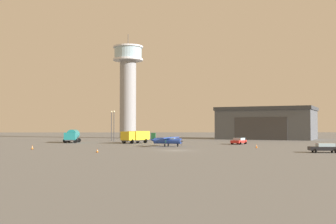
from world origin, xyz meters
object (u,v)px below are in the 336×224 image
light_post_east (114,123)px  traffic_cone_mid_apron (257,146)px  car_black (324,148)px  truck_box_yellow (135,136)px  traffic_cone_near_left (97,151)px  car_red (239,141)px  light_post_west (111,123)px  truck_fuel_tanker_teal (72,136)px  control_tower (128,83)px  traffic_cone_near_right (32,147)px  airplane_blue (167,140)px

light_post_east → traffic_cone_mid_apron: size_ratio=11.49×
car_black → truck_box_yellow: bearing=-45.6°
traffic_cone_near_left → car_red: bearing=45.3°
car_red → light_post_west: light_post_west is taller
light_post_west → light_post_east: (0.76, -1.62, 0.01)m
truck_box_yellow → light_post_west: (-6.47, 13.37, 3.09)m
light_post_west → traffic_cone_near_left: bearing=-87.7°
truck_fuel_tanker_teal → car_black: (42.81, -39.63, -0.92)m
control_tower → truck_fuel_tanker_teal: (-11.15, -37.46, -16.20)m
control_tower → truck_fuel_tanker_teal: size_ratio=5.16×
traffic_cone_near_left → traffic_cone_near_right: traffic_cone_near_right is taller
control_tower → car_black: control_tower is taller
car_black → light_post_east: (-33.78, 46.96, 3.94)m
car_black → light_post_west: 59.74m
control_tower → traffic_cone_near_left: 77.40m
control_tower → light_post_east: (-2.12, -30.13, -13.17)m
car_black → car_red: 29.12m
truck_fuel_tanker_teal → car_black: bearing=48.4°
control_tower → car_black: size_ratio=7.74×
traffic_cone_mid_apron → traffic_cone_near_right: bearing=-176.3°
truck_box_yellow → car_black: size_ratio=1.65×
airplane_blue → car_red: 17.76m
airplane_blue → car_red: (15.54, 8.59, -0.45)m
airplane_blue → car_red: bearing=52.7°
control_tower → traffic_cone_near_right: (-12.59, -66.51, -17.51)m
truck_box_yellow → truck_fuel_tanker_teal: bearing=-68.2°
airplane_blue → traffic_cone_mid_apron: (15.25, -6.86, -0.86)m
truck_box_yellow → traffic_cone_near_right: bearing=5.2°
airplane_blue → traffic_cone_mid_apron: size_ratio=12.39×
light_post_west → traffic_cone_near_left: 47.10m
truck_fuel_tanker_teal → light_post_east: bearing=130.2°
truck_box_yellow → traffic_cone_mid_apron: bearing=82.7°
car_black → light_post_east: 57.98m
car_black → traffic_cone_mid_apron: size_ratio=6.47×
truck_box_yellow → control_tower: bearing=-136.6°
control_tower → airplane_blue: control_tower is taller
car_red → traffic_cone_mid_apron: size_ratio=6.84×
light_post_east → traffic_cone_near_left: size_ratio=13.89×
traffic_cone_near_left → control_tower: bearing=89.2°
control_tower → airplane_blue: bearing=-80.1°
light_post_west → traffic_cone_near_right: light_post_west is taller
airplane_blue → truck_box_yellow: bearing=136.2°
airplane_blue → light_post_east: (-12.06, 27.10, 3.49)m
light_post_east → traffic_cone_mid_apron: 43.79m
traffic_cone_near_right → control_tower: bearing=79.3°
truck_fuel_tanker_teal → traffic_cone_near_left: truck_fuel_tanker_teal is taller
control_tower → traffic_cone_mid_apron: size_ratio=50.02×
traffic_cone_near_left → traffic_cone_mid_apron: (26.18, 11.28, 0.06)m
light_post_east → truck_fuel_tanker_teal: bearing=-140.9°
truck_fuel_tanker_teal → light_post_east: light_post_east is taller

